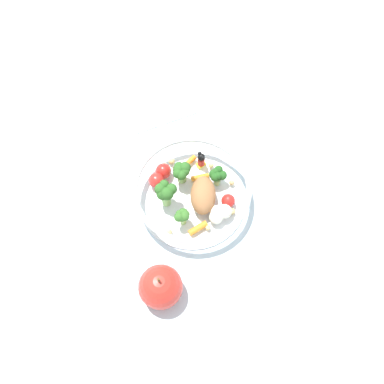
{
  "coord_description": "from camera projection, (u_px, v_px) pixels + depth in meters",
  "views": [
    {
      "loc": [
        -0.14,
        -0.3,
        0.67
      ],
      "look_at": [
        -0.01,
        -0.01,
        0.03
      ],
      "focal_mm": 38.8,
      "sensor_mm": 36.0,
      "label": 1
    }
  ],
  "objects": [
    {
      "name": "ground_plane",
      "position": [
        198.0,
        193.0,
        0.75
      ],
      "size": [
        2.4,
        2.4,
        0.0
      ],
      "primitive_type": "plane",
      "color": "silver"
    },
    {
      "name": "food_container",
      "position": [
        193.0,
        192.0,
        0.72
      ],
      "size": [
        0.2,
        0.2,
        0.06
      ],
      "color": "white",
      "rests_on": "ground_plane"
    },
    {
      "name": "loose_apple",
      "position": [
        161.0,
        287.0,
        0.64
      ],
      "size": [
        0.07,
        0.07,
        0.08
      ],
      "color": "red",
      "rests_on": "ground_plane"
    },
    {
      "name": "folded_napkin",
      "position": [
        156.0,
        100.0,
        0.84
      ],
      "size": [
        0.13,
        0.12,
        0.01
      ],
      "primitive_type": "cube",
      "rotation": [
        0.0,
        0.0,
        -0.0
      ],
      "color": "white",
      "rests_on": "ground_plane"
    }
  ]
}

